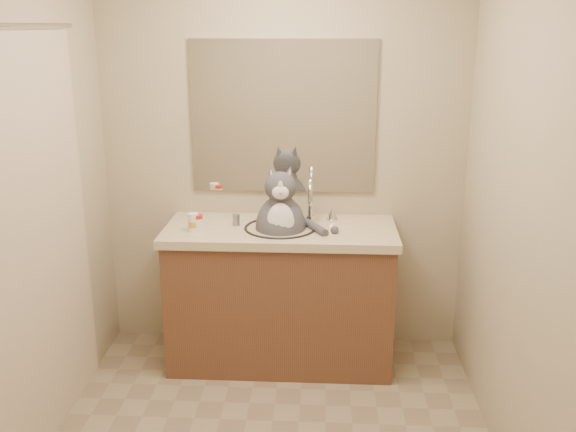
% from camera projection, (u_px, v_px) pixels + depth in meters
% --- Properties ---
extents(room, '(2.22, 2.52, 2.42)m').
position_uv_depth(room, '(265.00, 217.00, 2.69)').
color(room, gray).
rests_on(room, ground).
extents(vanity, '(1.34, 0.59, 1.12)m').
position_uv_depth(vanity, '(281.00, 292.00, 3.83)').
color(vanity, brown).
rests_on(vanity, ground).
extents(mirror, '(1.10, 0.02, 0.90)m').
position_uv_depth(mirror, '(283.00, 117.00, 3.80)').
color(mirror, white).
rests_on(mirror, room).
extents(shower_curtain, '(0.02, 1.30, 1.93)m').
position_uv_depth(shower_curtain, '(35.00, 243.00, 2.89)').
color(shower_curtain, beige).
rests_on(shower_curtain, ground).
extents(cat, '(0.43, 0.34, 0.59)m').
position_uv_depth(cat, '(281.00, 224.00, 3.68)').
color(cat, '#46464B').
rests_on(cat, vanity).
extents(pill_bottle_redcap, '(0.07, 0.07, 0.10)m').
position_uv_depth(pill_bottle_redcap, '(198.00, 223.00, 3.63)').
color(pill_bottle_redcap, white).
rests_on(pill_bottle_redcap, vanity).
extents(pill_bottle_orange, '(0.08, 0.08, 0.10)m').
position_uv_depth(pill_bottle_orange, '(193.00, 223.00, 3.63)').
color(pill_bottle_orange, white).
rests_on(pill_bottle_orange, vanity).
extents(grey_canister, '(0.05, 0.05, 0.07)m').
position_uv_depth(grey_canister, '(236.00, 220.00, 3.74)').
color(grey_canister, gray).
rests_on(grey_canister, vanity).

